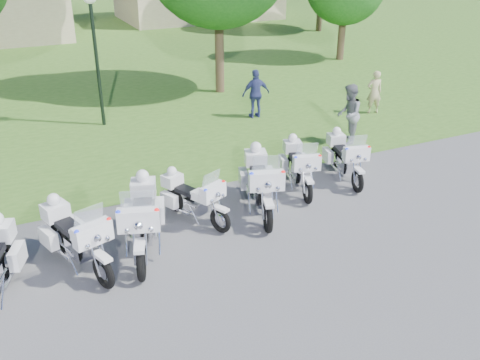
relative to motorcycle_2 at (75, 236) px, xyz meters
name	(u,v)px	position (x,y,z in m)	size (l,w,h in m)	color
ground	(229,250)	(2.95, -0.79, -0.68)	(100.00, 100.00, 0.00)	#525257
grass_lawn	(52,36)	(2.95, 26.21, -0.67)	(100.00, 48.00, 0.01)	#38641F
motorcycle_2	(75,236)	(0.00, 0.00, 0.00)	(1.27, 2.33, 1.62)	black
motorcycle_3	(143,218)	(1.38, 0.04, 0.06)	(1.39, 2.53, 1.77)	black
motorcycle_4	(192,197)	(2.74, 0.76, -0.09)	(1.21, 1.95, 1.40)	black
motorcycle_5	(260,182)	(4.39, 0.56, 0.04)	(1.34, 2.48, 1.72)	black
motorcycle_6	(299,165)	(5.83, 1.22, -0.06)	(1.12, 2.16, 1.49)	black
motorcycle_7	(345,156)	(7.25, 1.19, -0.06)	(1.03, 2.15, 1.47)	black
lamp_post	(93,26)	(2.30, 8.25, 2.64)	(0.44, 0.44, 4.43)	black
bystander_a	(374,92)	(11.46, 5.34, 0.10)	(0.57, 0.37, 1.55)	tan
bystander_b	(349,115)	(8.84, 3.27, 0.26)	(0.91, 0.71, 1.87)	slate
bystander_c	(256,94)	(7.38, 6.73, 0.18)	(1.00, 0.42, 1.71)	navy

